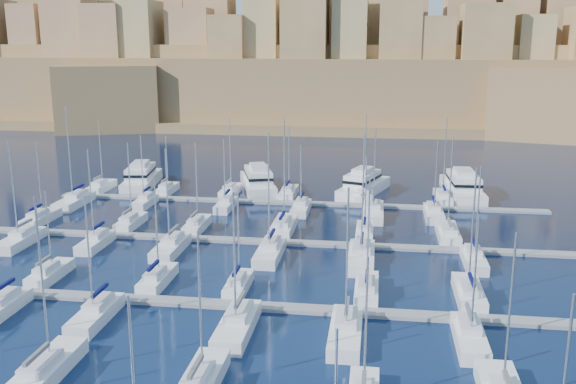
% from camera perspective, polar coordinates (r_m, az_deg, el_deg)
% --- Properties ---
extents(ground, '(600.00, 600.00, 0.00)m').
position_cam_1_polar(ground, '(79.89, -2.46, -6.77)').
color(ground, black).
rests_on(ground, ground).
extents(pontoon_mid_near, '(84.00, 2.00, 0.40)m').
position_cam_1_polar(pontoon_mid_near, '(68.89, -4.30, -10.02)').
color(pontoon_mid_near, slate).
rests_on(pontoon_mid_near, ground).
extents(pontoon_mid_far, '(84.00, 2.00, 0.40)m').
position_cam_1_polar(pontoon_mid_far, '(89.13, -1.28, -4.46)').
color(pontoon_mid_far, slate).
rests_on(pontoon_mid_far, ground).
extents(pontoon_far, '(84.00, 2.00, 0.40)m').
position_cam_1_polar(pontoon_far, '(110.05, 0.58, -0.98)').
color(pontoon_far, slate).
rests_on(pontoon_far, ground).
extents(sailboat_2, '(2.83, 9.43, 15.75)m').
position_cam_1_polar(sailboat_2, '(59.05, -20.65, -14.50)').
color(sailboat_2, white).
rests_on(sailboat_2, ground).
extents(sailboat_3, '(2.74, 9.13, 13.50)m').
position_cam_1_polar(sailboat_3, '(54.21, -7.76, -16.36)').
color(sailboat_3, white).
rests_on(sailboat_3, ground).
extents(sailboat_13, '(2.39, 7.98, 10.85)m').
position_cam_1_polar(sailboat_13, '(81.14, -20.40, -6.79)').
color(sailboat_13, white).
rests_on(sailboat_13, ground).
extents(sailboat_14, '(2.44, 8.13, 13.10)m').
position_cam_1_polar(sailboat_14, '(75.96, -11.53, -7.55)').
color(sailboat_14, white).
rests_on(sailboat_14, ground).
extents(sailboat_15, '(2.21, 7.37, 11.57)m').
position_cam_1_polar(sailboat_15, '(73.07, -4.43, -8.18)').
color(sailboat_15, white).
rests_on(sailboat_15, ground).
extents(sailboat_16, '(2.54, 8.48, 13.29)m').
position_cam_1_polar(sailboat_16, '(72.00, 7.00, -8.56)').
color(sailboat_16, white).
rests_on(sailboat_16, ground).
extents(sailboat_17, '(2.80, 9.33, 14.84)m').
position_cam_1_polar(sailboat_17, '(73.10, 15.78, -8.62)').
color(sailboat_17, white).
rests_on(sailboat_17, ground).
extents(sailboat_19, '(2.64, 8.79, 14.37)m').
position_cam_1_polar(sailboat_19, '(73.06, -24.26, -9.36)').
color(sailboat_19, white).
rests_on(sailboat_19, ground).
extents(sailboat_20, '(2.65, 8.84, 13.44)m').
position_cam_1_polar(sailboat_20, '(68.21, -16.70, -10.33)').
color(sailboat_20, white).
rests_on(sailboat_20, ground).
extents(sailboat_21, '(2.98, 9.94, 14.38)m').
position_cam_1_polar(sailboat_21, '(63.26, -4.53, -11.69)').
color(sailboat_21, white).
rests_on(sailboat_21, ground).
extents(sailboat_22, '(2.95, 9.82, 15.13)m').
position_cam_1_polar(sailboat_22, '(62.03, 5.15, -12.23)').
color(sailboat_22, white).
rests_on(sailboat_22, ground).
extents(sailboat_23, '(2.65, 8.82, 12.95)m').
position_cam_1_polar(sailboat_23, '(63.07, 15.83, -12.29)').
color(sailboat_23, white).
rests_on(sailboat_23, ground).
extents(sailboat_24, '(2.59, 8.62, 12.87)m').
position_cam_1_polar(sailboat_24, '(106.02, -21.12, -2.17)').
color(sailboat_24, white).
rests_on(sailboat_24, ground).
extents(sailboat_25, '(2.42, 8.07, 13.03)m').
position_cam_1_polar(sailboat_25, '(99.55, -13.81, -2.62)').
color(sailboat_25, white).
rests_on(sailboat_25, ground).
extents(sailboat_26, '(2.45, 8.17, 13.38)m').
position_cam_1_polar(sailboat_26, '(96.29, -8.10, -2.90)').
color(sailboat_26, white).
rests_on(sailboat_26, ground).
extents(sailboat_27, '(3.06, 10.19, 16.89)m').
position_cam_1_polar(sailboat_27, '(94.52, -0.39, -3.04)').
color(sailboat_27, white).
rests_on(sailboat_27, ground).
extents(sailboat_28, '(2.41, 8.03, 11.84)m').
position_cam_1_polar(sailboat_28, '(92.58, 6.83, -3.54)').
color(sailboat_28, white).
rests_on(sailboat_28, ground).
extents(sailboat_29, '(2.88, 9.61, 14.69)m').
position_cam_1_polar(sailboat_29, '(93.86, 14.03, -3.59)').
color(sailboat_29, white).
rests_on(sailboat_29, ground).
extents(sailboat_30, '(2.83, 9.42, 14.88)m').
position_cam_1_polar(sailboat_30, '(95.63, -22.67, -3.93)').
color(sailboat_30, white).
rests_on(sailboat_30, ground).
extents(sailboat_31, '(2.46, 8.19, 13.89)m').
position_cam_1_polar(sailboat_31, '(91.25, -16.70, -4.26)').
color(sailboat_31, white).
rests_on(sailboat_31, ground).
extents(sailboat_32, '(2.88, 9.59, 14.33)m').
position_cam_1_polar(sailboat_32, '(86.72, -10.36, -4.82)').
color(sailboat_32, white).
rests_on(sailboat_32, ground).
extents(sailboat_33, '(2.98, 9.93, 16.70)m').
position_cam_1_polar(sailboat_33, '(83.40, -1.61, -5.32)').
color(sailboat_33, white).
rests_on(sailboat_33, ground).
extents(sailboat_34, '(3.25, 10.82, 16.94)m').
position_cam_1_polar(sailboat_34, '(81.91, 6.53, -5.75)').
color(sailboat_34, white).
rests_on(sailboat_34, ground).
extents(sailboat_35, '(2.53, 8.45, 13.04)m').
position_cam_1_polar(sailboat_35, '(83.93, 16.19, -5.78)').
color(sailboat_35, white).
rests_on(sailboat_35, ground).
extents(sailboat_36, '(2.55, 8.49, 13.26)m').
position_cam_1_polar(sailboat_36, '(124.94, -16.25, 0.47)').
color(sailboat_36, white).
rests_on(sailboat_36, ground).
extents(sailboat_37, '(2.35, 7.82, 10.80)m').
position_cam_1_polar(sailboat_37, '(119.95, -10.70, 0.24)').
color(sailboat_37, white).
rests_on(sailboat_37, ground).
extents(sailboat_38, '(2.58, 8.61, 14.20)m').
position_cam_1_polar(sailboat_38, '(117.09, -5.15, 0.12)').
color(sailboat_38, white).
rests_on(sailboat_38, ground).
extents(sailboat_39, '(2.64, 8.78, 13.29)m').
position_cam_1_polar(sailboat_39, '(115.23, 0.05, -0.05)').
color(sailboat_39, white).
rests_on(sailboat_39, ground).
extents(sailboat_40, '(3.14, 10.46, 15.34)m').
position_cam_1_polar(sailboat_40, '(114.97, 6.78, -0.16)').
color(sailboat_40, white).
rests_on(sailboat_40, ground).
extents(sailboat_41, '(2.74, 9.12, 14.85)m').
position_cam_1_polar(sailboat_41, '(114.89, 13.60, -0.46)').
color(sailboat_41, white).
rests_on(sailboat_41, ground).
extents(sailboat_42, '(3.15, 10.49, 17.22)m').
position_cam_1_polar(sailboat_42, '(114.97, -18.43, -0.76)').
color(sailboat_42, white).
rests_on(sailboat_42, ground).
extents(sailboat_43, '(2.33, 7.76, 12.49)m').
position_cam_1_polar(sailboat_43, '(111.42, -12.60, -0.85)').
color(sailboat_43, white).
rests_on(sailboat_43, ground).
extents(sailboat_44, '(2.39, 7.97, 12.18)m').
position_cam_1_polar(sailboat_44, '(107.22, -5.55, -1.15)').
color(sailboat_44, white).
rests_on(sailboat_44, ground).
extents(sailboat_45, '(2.58, 8.59, 11.57)m').
position_cam_1_polar(sailboat_45, '(104.73, 1.17, -1.44)').
color(sailboat_45, white).
rests_on(sailboat_45, ground).
extents(sailboat_46, '(3.18, 10.60, 14.53)m').
position_cam_1_polar(sailboat_46, '(103.06, 7.58, -1.78)').
color(sailboat_46, white).
rests_on(sailboat_46, ground).
extents(sailboat_47, '(2.78, 9.26, 12.71)m').
position_cam_1_polar(sailboat_47, '(104.09, 12.82, -1.86)').
color(sailboat_47, white).
rests_on(sailboat_47, ground).
extents(motor_yacht_a, '(7.29, 16.88, 5.25)m').
position_cam_1_polar(motor_yacht_a, '(126.13, -12.90, 1.25)').
color(motor_yacht_a, white).
rests_on(motor_yacht_a, ground).
extents(motor_yacht_b, '(9.95, 17.91, 5.25)m').
position_cam_1_polar(motor_yacht_b, '(120.34, -2.69, 1.00)').
color(motor_yacht_b, white).
rests_on(motor_yacht_b, ground).
extents(motor_yacht_c, '(9.72, 16.72, 5.25)m').
position_cam_1_polar(motor_yacht_c, '(117.79, 6.71, 0.65)').
color(motor_yacht_c, white).
rests_on(motor_yacht_c, ground).
extents(motor_yacht_d, '(6.45, 18.80, 5.25)m').
position_cam_1_polar(motor_yacht_d, '(119.92, 15.25, 0.49)').
color(motor_yacht_d, white).
rests_on(motor_yacht_d, ground).
extents(fortified_city, '(460.00, 108.95, 59.52)m').
position_cam_1_polar(fortified_city, '(229.74, 4.64, 10.17)').
color(fortified_city, brown).
rests_on(fortified_city, ground).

